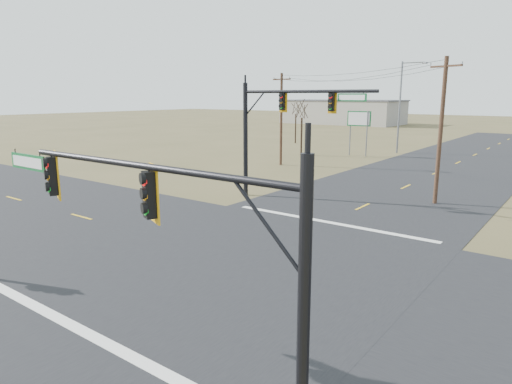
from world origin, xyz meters
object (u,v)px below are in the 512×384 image
highway_sign (359,124)px  bare_tree_a (302,109)px  mast_arm_far (280,117)px  utility_pole_far (281,118)px  utility_pole_near (441,129)px  streetlight_c (402,102)px  mast_arm_near (147,210)px  bare_tree_b (296,107)px

highway_sign → bare_tree_a: size_ratio=0.75×
highway_sign → mast_arm_far: bearing=-84.8°
mast_arm_far → bare_tree_a: bearing=110.2°
utility_pole_far → utility_pole_near: bearing=-24.7°
streetlight_c → highway_sign: bearing=-95.6°
mast_arm_near → utility_pole_near: 23.55m
mast_arm_far → streetlight_c: bearing=87.4°
mast_arm_near → utility_pole_near: (-0.00, 23.55, 0.46)m
utility_pole_far → mast_arm_near: bearing=-61.1°
utility_pole_near → highway_sign: bearing=126.3°
utility_pole_near → bare_tree_b: utility_pole_near is taller
utility_pole_near → streetlight_c: (-11.21, 24.57, 1.25)m
utility_pole_near → highway_sign: size_ratio=1.80×
mast_arm_near → bare_tree_b: bare_tree_b is taller
utility_pole_near → bare_tree_a: bearing=141.1°
mast_arm_near → utility_pole_near: size_ratio=1.12×
highway_sign → mast_arm_near: bearing=-79.3°
streetlight_c → utility_pole_far: bearing=-86.6°
mast_arm_near → utility_pole_far: size_ratio=1.14×
utility_pole_far → bare_tree_a: size_ratio=1.33×
mast_arm_near → bare_tree_b: 57.75m
bare_tree_a → bare_tree_b: size_ratio=1.05×
streetlight_c → mast_arm_far: bearing=-61.2°
mast_arm_far → utility_pole_far: 15.96m
utility_pole_far → bare_tree_a: (-2.46, 8.01, 0.68)m
utility_pole_near → bare_tree_b: (-27.60, 27.18, 0.39)m
mast_arm_near → streetlight_c: size_ratio=0.96×
bare_tree_b → bare_tree_a: bearing=-55.2°
mast_arm_far → highway_sign: mast_arm_far is taller
mast_arm_far → highway_sign: size_ratio=1.86×
streetlight_c → bare_tree_b: (-16.39, 2.61, -0.86)m
mast_arm_near → highway_sign: size_ratio=2.01×
utility_pole_near → streetlight_c: bearing=114.5°
mast_arm_near → utility_pole_far: utility_pole_far is taller
mast_arm_far → highway_sign: 25.30m
utility_pole_far → highway_sign: utility_pole_far is taller
mast_arm_far → bare_tree_b: 37.64m
mast_arm_near → streetlight_c: 49.43m
mast_arm_far → utility_pole_near: size_ratio=1.03×
utility_pole_near → bare_tree_a: (-19.83, 16.00, 0.57)m
streetlight_c → bare_tree_b: streetlight_c is taller
highway_sign → bare_tree_a: bare_tree_a is taller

